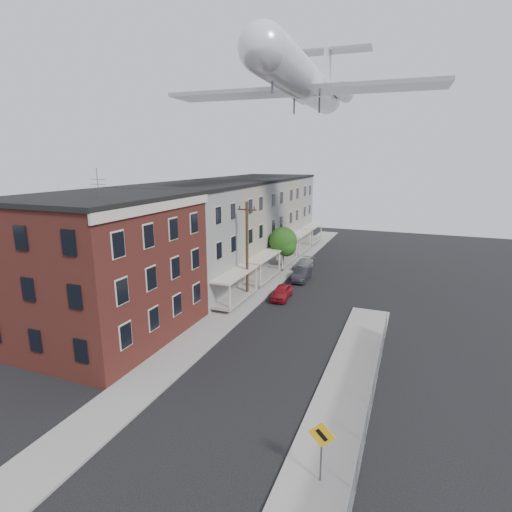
{
  "coord_description": "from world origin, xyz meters",
  "views": [
    {
      "loc": [
        8.17,
        -14.42,
        12.65
      ],
      "look_at": [
        -0.69,
        7.85,
        6.82
      ],
      "focal_mm": 28.0,
      "sensor_mm": 36.0,
      "label": 1
    }
  ],
  "objects_px": {
    "street_tree": "(284,242)",
    "car_near": "(282,292)",
    "utility_pole": "(247,250)",
    "car_far": "(303,264)",
    "airplane": "(306,83)",
    "warning_sign": "(322,443)",
    "car_mid": "(302,274)"
  },
  "relations": [
    {
      "from": "utility_pole",
      "to": "airplane",
      "type": "distance_m",
      "value": 16.85
    },
    {
      "from": "street_tree",
      "to": "airplane",
      "type": "height_order",
      "value": "airplane"
    },
    {
      "from": "utility_pole",
      "to": "car_near",
      "type": "height_order",
      "value": "utility_pole"
    },
    {
      "from": "car_near",
      "to": "car_far",
      "type": "height_order",
      "value": "car_near"
    },
    {
      "from": "car_far",
      "to": "airplane",
      "type": "relative_size",
      "value": 0.14
    },
    {
      "from": "warning_sign",
      "to": "street_tree",
      "type": "distance_m",
      "value": 30.96
    },
    {
      "from": "airplane",
      "to": "car_mid",
      "type": "bearing_deg",
      "value": 97.91
    },
    {
      "from": "utility_pole",
      "to": "street_tree",
      "type": "xyz_separation_m",
      "value": [
        0.33,
        9.92,
        -1.22
      ]
    },
    {
      "from": "utility_pole",
      "to": "car_far",
      "type": "bearing_deg",
      "value": 79.73
    },
    {
      "from": "car_near",
      "to": "car_far",
      "type": "distance_m",
      "value": 10.83
    },
    {
      "from": "warning_sign",
      "to": "car_mid",
      "type": "bearing_deg",
      "value": 106.91
    },
    {
      "from": "car_far",
      "to": "warning_sign",
      "type": "bearing_deg",
      "value": -69.36
    },
    {
      "from": "car_far",
      "to": "airplane",
      "type": "distance_m",
      "value": 19.76
    },
    {
      "from": "warning_sign",
      "to": "car_near",
      "type": "relative_size",
      "value": 0.75
    },
    {
      "from": "warning_sign",
      "to": "street_tree",
      "type": "bearing_deg",
      "value": 110.58
    },
    {
      "from": "car_mid",
      "to": "airplane",
      "type": "distance_m",
      "value": 19.0
    },
    {
      "from": "warning_sign",
      "to": "car_far",
      "type": "xyz_separation_m",
      "value": [
        -9.04,
        30.95,
        -1.3
      ]
    },
    {
      "from": "car_far",
      "to": "car_near",
      "type": "bearing_deg",
      "value": -81.28
    },
    {
      "from": "street_tree",
      "to": "car_far",
      "type": "distance_m",
      "value": 3.95
    },
    {
      "from": "car_far",
      "to": "utility_pole",
      "type": "bearing_deg",
      "value": -95.9
    },
    {
      "from": "street_tree",
      "to": "car_near",
      "type": "xyz_separation_m",
      "value": [
        2.66,
        -8.8,
        -2.82
      ]
    },
    {
      "from": "utility_pole",
      "to": "warning_sign",
      "type": "bearing_deg",
      "value": -59.52
    },
    {
      "from": "car_near",
      "to": "airplane",
      "type": "bearing_deg",
      "value": 83.91
    },
    {
      "from": "utility_pole",
      "to": "car_far",
      "type": "distance_m",
      "value": 12.8
    },
    {
      "from": "car_near",
      "to": "car_far",
      "type": "relative_size",
      "value": 0.93
    },
    {
      "from": "car_near",
      "to": "car_mid",
      "type": "height_order",
      "value": "car_mid"
    },
    {
      "from": "warning_sign",
      "to": "utility_pole",
      "type": "distance_m",
      "value": 22.25
    },
    {
      "from": "street_tree",
      "to": "car_near",
      "type": "distance_m",
      "value": 9.61
    },
    {
      "from": "street_tree",
      "to": "car_far",
      "type": "bearing_deg",
      "value": 47.56
    },
    {
      "from": "utility_pole",
      "to": "car_mid",
      "type": "height_order",
      "value": "utility_pole"
    },
    {
      "from": "warning_sign",
      "to": "car_near",
      "type": "height_order",
      "value": "warning_sign"
    },
    {
      "from": "warning_sign",
      "to": "car_mid",
      "type": "height_order",
      "value": "warning_sign"
    }
  ]
}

